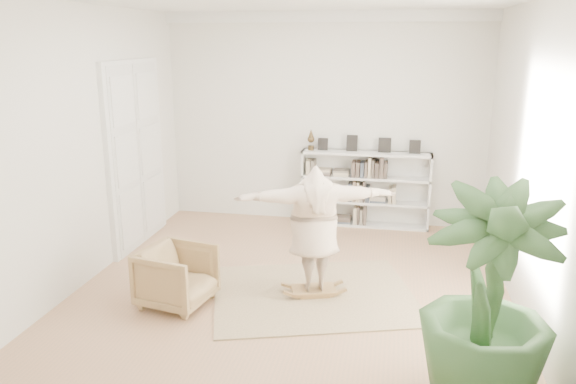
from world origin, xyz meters
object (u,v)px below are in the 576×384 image
object	(u,v)px
person	(314,226)
houseplant	(487,301)
bookshelf	(365,190)
armchair	(177,276)
rocker_board	(314,290)

from	to	relation	value
person	houseplant	size ratio (longest dim) A/B	0.98
bookshelf	person	distance (m)	2.99
armchair	person	xyz separation A→B (m)	(1.60, 0.56, 0.57)
rocker_board	houseplant	world-z (taller)	houseplant
bookshelf	houseplant	world-z (taller)	houseplant
bookshelf	rocker_board	distance (m)	3.02
houseplant	rocker_board	bearing A→B (deg)	133.06
armchair	person	distance (m)	1.79
houseplant	bookshelf	bearing A→B (deg)	105.26
armchair	houseplant	world-z (taller)	houseplant
bookshelf	houseplant	bearing A→B (deg)	-74.74
armchair	houseplant	xyz separation A→B (m)	(3.36, -1.33, 0.64)
bookshelf	rocker_board	world-z (taller)	bookshelf
rocker_board	houseplant	size ratio (longest dim) A/B	0.31
rocker_board	houseplant	bearing A→B (deg)	-64.38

